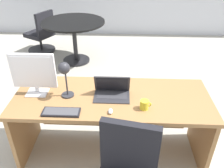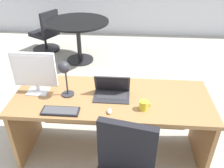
{
  "view_description": "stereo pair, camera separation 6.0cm",
  "coord_description": "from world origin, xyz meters",
  "px_view_note": "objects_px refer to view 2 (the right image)",
  "views": [
    {
      "loc": [
        0.09,
        -1.87,
        2.06
      ],
      "look_at": [
        0.0,
        0.04,
        0.88
      ],
      "focal_mm": 37.97,
      "sensor_mm": 36.0,
      "label": 1
    },
    {
      "loc": [
        0.15,
        -1.87,
        2.06
      ],
      "look_at": [
        0.0,
        0.04,
        0.88
      ],
      "focal_mm": 37.97,
      "sensor_mm": 36.0,
      "label": 2
    }
  ],
  "objects_px": {
    "desk": "(112,110)",
    "monitor": "(34,71)",
    "mouse": "(110,111)",
    "meeting_table": "(78,31)",
    "desk_lamp": "(65,72)",
    "keyboard": "(61,111)",
    "laptop": "(112,89)",
    "coffee_mug": "(144,105)",
    "meeting_chair_near": "(46,36)"
  },
  "relations": [
    {
      "from": "keyboard",
      "to": "meeting_chair_near",
      "type": "xyz_separation_m",
      "value": [
        -1.14,
        2.99,
        -0.43
      ]
    },
    {
      "from": "laptop",
      "to": "desk_lamp",
      "type": "relative_size",
      "value": 0.92
    },
    {
      "from": "monitor",
      "to": "coffee_mug",
      "type": "relative_size",
      "value": 4.13
    },
    {
      "from": "coffee_mug",
      "to": "meeting_table",
      "type": "relative_size",
      "value": 0.09
    },
    {
      "from": "desk",
      "to": "monitor",
      "type": "bearing_deg",
      "value": -178.21
    },
    {
      "from": "keyboard",
      "to": "mouse",
      "type": "relative_size",
      "value": 4.55
    },
    {
      "from": "laptop",
      "to": "meeting_table",
      "type": "height_order",
      "value": "laptop"
    },
    {
      "from": "mouse",
      "to": "meeting_table",
      "type": "distance_m",
      "value": 2.66
    },
    {
      "from": "laptop",
      "to": "mouse",
      "type": "height_order",
      "value": "laptop"
    },
    {
      "from": "coffee_mug",
      "to": "desk_lamp",
      "type": "bearing_deg",
      "value": 168.1
    },
    {
      "from": "keyboard",
      "to": "meeting_chair_near",
      "type": "relative_size",
      "value": 0.38
    },
    {
      "from": "coffee_mug",
      "to": "meeting_chair_near",
      "type": "height_order",
      "value": "meeting_chair_near"
    },
    {
      "from": "keyboard",
      "to": "desk_lamp",
      "type": "distance_m",
      "value": 0.36
    },
    {
      "from": "desk_lamp",
      "to": "desk",
      "type": "bearing_deg",
      "value": 9.62
    },
    {
      "from": "desk_lamp",
      "to": "meeting_chair_near",
      "type": "distance_m",
      "value": 3.05
    },
    {
      "from": "meeting_table",
      "to": "meeting_chair_near",
      "type": "bearing_deg",
      "value": 150.48
    },
    {
      "from": "monitor",
      "to": "keyboard",
      "type": "bearing_deg",
      "value": -44.34
    },
    {
      "from": "desk_lamp",
      "to": "meeting_chair_near",
      "type": "xyz_separation_m",
      "value": [
        -1.15,
        2.74,
        -0.69
      ]
    },
    {
      "from": "laptop",
      "to": "meeting_table",
      "type": "relative_size",
      "value": 0.3
    },
    {
      "from": "laptop",
      "to": "keyboard",
      "type": "distance_m",
      "value": 0.53
    },
    {
      "from": "laptop",
      "to": "meeting_chair_near",
      "type": "height_order",
      "value": "laptop"
    },
    {
      "from": "monitor",
      "to": "coffee_mug",
      "type": "distance_m",
      "value": 1.07
    },
    {
      "from": "desk_lamp",
      "to": "meeting_table",
      "type": "relative_size",
      "value": 0.33
    },
    {
      "from": "mouse",
      "to": "coffee_mug",
      "type": "relative_size",
      "value": 0.71
    },
    {
      "from": "monitor",
      "to": "keyboard",
      "type": "distance_m",
      "value": 0.48
    },
    {
      "from": "keyboard",
      "to": "coffee_mug",
      "type": "bearing_deg",
      "value": 7.55
    },
    {
      "from": "desk",
      "to": "keyboard",
      "type": "bearing_deg",
      "value": -143.14
    },
    {
      "from": "monitor",
      "to": "laptop",
      "type": "distance_m",
      "value": 0.76
    },
    {
      "from": "desk",
      "to": "meeting_chair_near",
      "type": "relative_size",
      "value": 2.23
    },
    {
      "from": "laptop",
      "to": "meeting_table",
      "type": "bearing_deg",
      "value": 109.59
    },
    {
      "from": "keyboard",
      "to": "monitor",
      "type": "bearing_deg",
      "value": 135.66
    },
    {
      "from": "desk_lamp",
      "to": "meeting_table",
      "type": "xyz_separation_m",
      "value": [
        -0.37,
        2.31,
        -0.43
      ]
    },
    {
      "from": "laptop",
      "to": "keyboard",
      "type": "xyz_separation_m",
      "value": [
        -0.43,
        -0.3,
        -0.05
      ]
    },
    {
      "from": "desk_lamp",
      "to": "meeting_table",
      "type": "bearing_deg",
      "value": 99.18
    },
    {
      "from": "laptop",
      "to": "coffee_mug",
      "type": "relative_size",
      "value": 3.33
    },
    {
      "from": "monitor",
      "to": "coffee_mug",
      "type": "xyz_separation_m",
      "value": [
        1.03,
        -0.2,
        -0.19
      ]
    },
    {
      "from": "mouse",
      "to": "meeting_chair_near",
      "type": "height_order",
      "value": "meeting_chair_near"
    },
    {
      "from": "coffee_mug",
      "to": "monitor",
      "type": "bearing_deg",
      "value": 168.92
    },
    {
      "from": "laptop",
      "to": "desk",
      "type": "bearing_deg",
      "value": 96.56
    },
    {
      "from": "mouse",
      "to": "meeting_table",
      "type": "height_order",
      "value": "meeting_table"
    },
    {
      "from": "coffee_mug",
      "to": "meeting_table",
      "type": "height_order",
      "value": "coffee_mug"
    },
    {
      "from": "monitor",
      "to": "meeting_table",
      "type": "height_order",
      "value": "monitor"
    },
    {
      "from": "laptop",
      "to": "keyboard",
      "type": "relative_size",
      "value": 1.04
    },
    {
      "from": "monitor",
      "to": "desk",
      "type": "bearing_deg",
      "value": 1.79
    },
    {
      "from": "meeting_table",
      "to": "keyboard",
      "type": "bearing_deg",
      "value": -81.75
    },
    {
      "from": "monitor",
      "to": "laptop",
      "type": "height_order",
      "value": "monitor"
    },
    {
      "from": "desk_lamp",
      "to": "keyboard",
      "type": "bearing_deg",
      "value": -90.51
    },
    {
      "from": "desk",
      "to": "meeting_chair_near",
      "type": "distance_m",
      "value": 3.11
    },
    {
      "from": "meeting_table",
      "to": "monitor",
      "type": "bearing_deg",
      "value": -88.35
    },
    {
      "from": "desk",
      "to": "monitor",
      "type": "distance_m",
      "value": 0.86
    }
  ]
}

